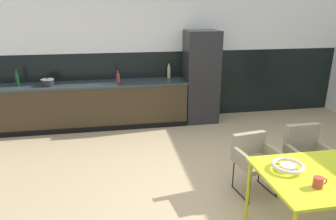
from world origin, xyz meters
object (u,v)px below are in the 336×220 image
Objects in this scene: fruit_bowl at (288,166)px; cooking_pot at (48,82)px; armchair_corner_seat at (254,155)px; bottle_wine_green at (17,79)px; armchair_by_stool at (306,150)px; refrigerator_column at (201,77)px; mug_white_ceramic at (318,182)px; bottle_oil_tall at (169,72)px; bottle_spice_small at (118,78)px.

cooking_pot reaches higher than fruit_bowl.
cooking_pot reaches higher than armchair_corner_seat.
fruit_bowl is 1.00× the size of bottle_wine_green.
fruit_bowl is (-0.74, -0.78, 0.26)m from armchair_by_stool.
refrigerator_column is 3.50m from bottle_wine_green.
mug_white_ceramic is 0.42× the size of bottle_wine_green.
fruit_bowl is 2.39× the size of mug_white_ceramic.
refrigerator_column is at bearing -0.03° from bottle_wine_green.
mug_white_ceramic is (-0.65, -1.11, 0.27)m from armchair_by_stool.
refrigerator_column is 2.21× the size of armchair_by_stool.
bottle_oil_tall reaches higher than fruit_bowl.
refrigerator_column reaches higher than bottle_spice_small.
bottle_wine_green is (-3.50, 0.00, 0.09)m from refrigerator_column.
armchair_by_stool is 0.69m from armchair_corner_seat.
bottle_oil_tall is (-0.60, 4.05, 0.21)m from mug_white_ceramic.
mug_white_ceramic is (-0.02, -3.84, -0.12)m from refrigerator_column.
armchair_by_stool is 2.84× the size of bottle_oil_tall.
mug_white_ceramic is at bearing -65.94° from bottle_spice_small.
bottle_wine_green is 1.23× the size of bottle_spice_small.
cooking_pot is at bearing -172.96° from bottle_oil_tall.
bottle_wine_green is at bearing 175.70° from bottle_spice_small.
armchair_corner_seat is 5.63× the size of mug_white_ceramic.
mug_white_ceramic is 5.19m from bottle_wine_green.
refrigerator_column is at bearing 89.71° from mug_white_ceramic.
bottle_wine_green reaches higher than bottle_oil_tall.
armchair_by_stool is at bearing 46.40° from fruit_bowl.
armchair_corner_seat is 2.99m from bottle_oil_tall.
fruit_bowl is 4.88m from bottle_wine_green.
armchair_corner_seat is (-0.06, -2.68, -0.42)m from refrigerator_column.
refrigerator_column reaches higher than bottle_oil_tall.
cooking_pot is (-2.94, 3.76, 0.15)m from mug_white_ceramic.
refrigerator_column is 2.71m from armchair_corner_seat.
cooking_pot is (-2.90, 2.61, 0.45)m from armchair_corner_seat.
refrigerator_column is at bearing -100.10° from armchair_corner_seat.
fruit_bowl reaches higher than armchair_corner_seat.
cooking_pot is at bearing 177.19° from bottle_spice_small.
armchair_corner_seat is at bearing -91.22° from refrigerator_column.
bottle_wine_green reaches higher than armchair_by_stool.
mug_white_ceramic is (0.04, -1.16, 0.30)m from armchair_corner_seat.
bottle_spice_small is (-1.56, 3.37, 0.20)m from fruit_bowl.
cooking_pot is 2.35m from bottle_oil_tall.
bottle_oil_tall reaches higher than mug_white_ceramic.
bottle_spice_small reaches higher than armchair_corner_seat.
mug_white_ceramic is at bearing 58.28° from armchair_by_stool.
mug_white_ceramic is 4.78m from cooking_pot.
fruit_bowl is 1.24× the size of bottle_spice_small.
fruit_bowl is 3.76m from bottle_oil_tall.
bottle_wine_green reaches higher than bottle_spice_small.
mug_white_ceramic is (0.10, -0.33, 0.01)m from fruit_bowl.
bottle_oil_tall is at bearing 97.78° from fruit_bowl.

